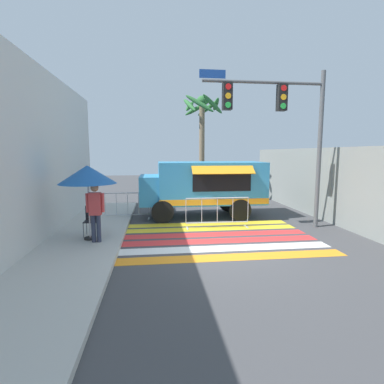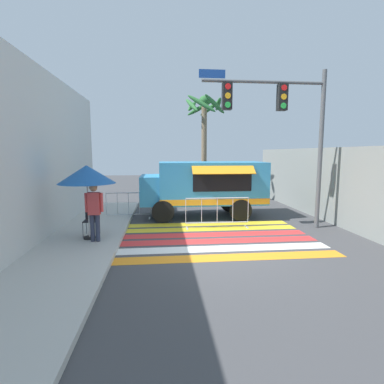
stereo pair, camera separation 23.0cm
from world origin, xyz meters
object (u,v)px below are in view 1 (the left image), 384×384
Objects in this scene: food_truck at (201,184)px; patio_umbrella at (88,175)px; barricade_side at (128,206)px; folding_chair at (92,218)px; palm_tree at (202,123)px; barricade_front at (217,213)px; vendor_person at (95,209)px; traffic_signal_pole at (282,117)px.

patio_umbrella is (-3.98, -3.48, 0.69)m from food_truck.
barricade_side is at bearing 75.45° from patio_umbrella.
patio_umbrella reaches higher than folding_chair.
food_truck is 5.06m from folding_chair.
palm_tree is (4.67, 7.25, 3.76)m from folding_chair.
vendor_person is at bearing -156.51° from barricade_front.
palm_tree is at bearing 76.07° from vendor_person.
folding_chair is 9.41m from palm_tree.
palm_tree reaches higher than barricade_side.
vendor_person is at bearing -167.08° from traffic_signal_pole.
food_truck is 0.93× the size of traffic_signal_pole.
patio_umbrella is at bearing 142.63° from vendor_person.
palm_tree is at bearing 49.36° from barricade_side.
palm_tree is at bearing 105.43° from traffic_signal_pole.
folding_chair is at bearing -107.05° from barricade_side.
vendor_person is (-3.73, -3.80, -0.29)m from food_truck.
barricade_front is at bearing -93.54° from palm_tree.
patio_umbrella is (-6.48, -1.11, -1.93)m from traffic_signal_pole.
traffic_signal_pole reaches higher than barricade_front.
barricade_front is at bearing -28.23° from barricade_side.
vendor_person is at bearing -134.49° from food_truck.
food_truck is 3.02× the size of vendor_person.
vendor_person is 0.74× the size of barricade_front.
barricade_front is (-2.21, 0.32, -3.47)m from traffic_signal_pole.
vendor_person is 0.29× the size of palm_tree.
barricade_front is at bearing 38.35° from vendor_person.
patio_umbrella reaches higher than barricade_side.
patio_umbrella is at bearing -121.16° from palm_tree.
barricade_side is (0.86, 2.81, -0.14)m from folding_chair.
folding_chair is 0.16× the size of palm_tree.
food_truck is 2.24m from barricade_front.
barricade_side is at bearing 95.37° from vendor_person.
traffic_signal_pole reaches higher than barricade_side.
food_truck is at bearing 58.38° from folding_chair.
food_truck is at bearing -99.16° from palm_tree.
patio_umbrella is 1.23× the size of barricade_side.
vendor_person is at bearing -99.50° from barricade_side.
traffic_signal_pole is at bearing -43.40° from food_truck.
barricade_side is at bearing 94.22° from folding_chair.
barricade_front is 3.89m from barricade_side.
barricade_front is 7.39m from palm_tree.
food_truck is at bearing 3.84° from barricade_side.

